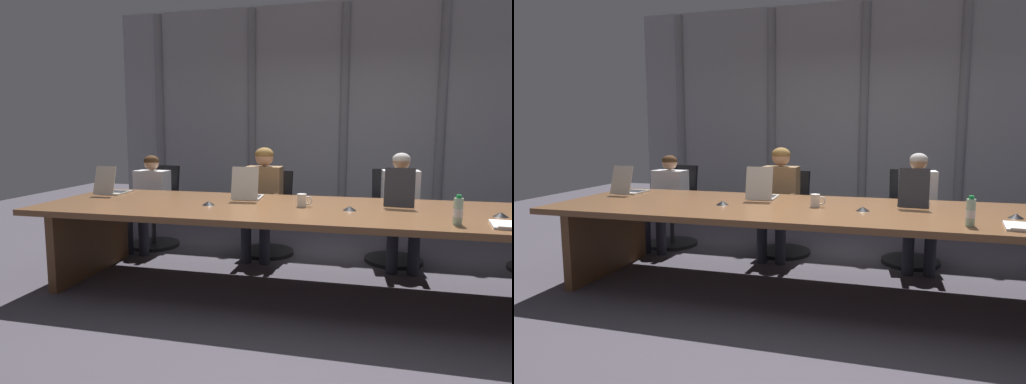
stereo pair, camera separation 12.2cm
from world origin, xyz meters
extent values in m
plane|color=#47424C|center=(0.00, 0.00, 0.00)|extent=(13.29, 13.29, 0.00)
cube|color=brown|center=(0.00, 0.00, 0.71)|extent=(4.86, 1.40, 0.05)
cube|color=black|center=(0.00, 0.00, 0.65)|extent=(4.13, 0.10, 0.06)
cube|color=brown|center=(-2.18, 0.00, 0.34)|extent=(0.08, 1.19, 0.69)
cube|color=#9999A0|center=(0.00, 2.75, 1.56)|extent=(6.64, 0.10, 3.12)
cylinder|color=gray|center=(-2.73, 2.70, 1.56)|extent=(0.12, 0.12, 3.06)
cylinder|color=gray|center=(-1.28, 2.70, 1.56)|extent=(0.12, 0.12, 3.06)
cylinder|color=gray|center=(0.04, 2.70, 1.56)|extent=(0.12, 0.12, 3.06)
cylinder|color=gray|center=(1.30, 2.70, 1.56)|extent=(0.12, 0.12, 3.06)
cube|color=beige|center=(-2.12, 0.36, 0.75)|extent=(0.22, 0.31, 0.02)
cube|color=black|center=(-2.12, 0.39, 0.76)|extent=(0.19, 0.17, 0.00)
cube|color=beige|center=(-2.12, 0.17, 0.89)|extent=(0.22, 0.10, 0.28)
cube|color=black|center=(-2.12, 0.17, 0.90)|extent=(0.20, 0.08, 0.25)
cube|color=beige|center=(-0.71, 0.38, 0.75)|extent=(0.27, 0.34, 0.02)
cube|color=black|center=(-0.71, 0.41, 0.76)|extent=(0.22, 0.19, 0.00)
cube|color=beige|center=(-0.69, 0.19, 0.90)|extent=(0.25, 0.10, 0.30)
cube|color=black|center=(-0.69, 0.19, 0.90)|extent=(0.23, 0.08, 0.27)
cube|color=#2D2D33|center=(0.67, 0.36, 0.75)|extent=(0.27, 0.36, 0.02)
cube|color=black|center=(0.67, 0.39, 0.76)|extent=(0.22, 0.20, 0.00)
cube|color=#2D2D33|center=(0.66, 0.15, 0.91)|extent=(0.25, 0.11, 0.32)
cube|color=black|center=(0.66, 0.16, 0.91)|extent=(0.23, 0.09, 0.28)
cube|color=black|center=(-2.08, 1.10, 0.41)|extent=(0.52, 0.52, 0.08)
cube|color=black|center=(-2.06, 1.32, 0.70)|extent=(0.44, 0.16, 0.51)
cylinder|color=#262628|center=(-2.08, 1.10, 0.21)|extent=(0.05, 0.05, 0.33)
cylinder|color=black|center=(-2.08, 1.10, 0.02)|extent=(0.60, 0.60, 0.04)
cube|color=black|center=(-0.69, 1.10, 0.41)|extent=(0.54, 0.54, 0.08)
cube|color=black|center=(-0.66, 1.32, 0.69)|extent=(0.44, 0.17, 0.47)
cylinder|color=#262628|center=(-0.69, 1.10, 0.21)|extent=(0.05, 0.05, 0.33)
cylinder|color=black|center=(-0.69, 1.10, 0.02)|extent=(0.60, 0.60, 0.04)
cube|color=black|center=(0.68, 1.10, 0.41)|extent=(0.53, 0.53, 0.08)
cube|color=black|center=(0.66, 1.32, 0.71)|extent=(0.44, 0.17, 0.52)
cylinder|color=#262628|center=(0.68, 1.10, 0.21)|extent=(0.05, 0.05, 0.33)
cylinder|color=black|center=(0.68, 1.10, 0.02)|extent=(0.60, 0.60, 0.04)
cube|color=silver|center=(-2.08, 1.08, 0.68)|extent=(0.40, 0.24, 0.46)
sphere|color=tan|center=(-2.08, 1.08, 1.00)|extent=(0.18, 0.18, 0.18)
ellipsoid|color=#472D19|center=(-2.08, 1.08, 1.03)|extent=(0.18, 0.18, 0.13)
cylinder|color=silver|center=(-1.91, 1.07, 0.72)|extent=(0.08, 0.14, 0.27)
cylinder|color=tan|center=(-1.93, 0.86, 0.61)|extent=(0.08, 0.30, 0.06)
cylinder|color=silver|center=(-2.24, 1.09, 0.72)|extent=(0.08, 0.14, 0.27)
cylinder|color=tan|center=(-2.25, 0.88, 0.61)|extent=(0.08, 0.30, 0.06)
cylinder|color=#262833|center=(-1.99, 0.87, 0.42)|extent=(0.16, 0.41, 0.13)
cylinder|color=#262833|center=(-2.00, 0.69, 0.22)|extent=(0.11, 0.11, 0.43)
cylinder|color=#262833|center=(-2.19, 0.88, 0.42)|extent=(0.16, 0.41, 0.13)
cylinder|color=#262833|center=(-2.20, 0.70, 0.22)|extent=(0.11, 0.11, 0.43)
cube|color=olive|center=(-0.72, 1.08, 0.72)|extent=(0.39, 0.23, 0.54)
sphere|color=tan|center=(-0.72, 1.08, 1.10)|extent=(0.20, 0.20, 0.20)
ellipsoid|color=olive|center=(-0.72, 1.08, 1.12)|extent=(0.21, 0.21, 0.15)
cylinder|color=olive|center=(-0.55, 1.07, 0.80)|extent=(0.07, 0.14, 0.27)
cylinder|color=tan|center=(-0.56, 0.86, 0.68)|extent=(0.07, 0.30, 0.06)
cylinder|color=olive|center=(-0.88, 1.08, 0.80)|extent=(0.07, 0.14, 0.27)
cylinder|color=tan|center=(-0.88, 0.87, 0.68)|extent=(0.07, 0.30, 0.06)
cylinder|color=#262833|center=(-0.62, 0.88, 0.42)|extent=(0.14, 0.40, 0.13)
cylinder|color=#262833|center=(-0.62, 0.70, 0.22)|extent=(0.11, 0.11, 0.43)
cylinder|color=#262833|center=(-0.82, 0.88, 0.42)|extent=(0.14, 0.40, 0.13)
cylinder|color=#262833|center=(-0.82, 0.70, 0.22)|extent=(0.11, 0.11, 0.43)
cube|color=silver|center=(0.72, 1.08, 0.71)|extent=(0.38, 0.24, 0.52)
sphere|color=#8C6647|center=(0.72, 1.08, 1.07)|extent=(0.18, 0.18, 0.18)
ellipsoid|color=#B2ADA8|center=(0.72, 1.08, 1.09)|extent=(0.18, 0.18, 0.13)
cylinder|color=silver|center=(0.87, 1.09, 0.79)|extent=(0.08, 0.14, 0.27)
cylinder|color=#8C6647|center=(0.89, 0.88, 0.67)|extent=(0.08, 0.30, 0.06)
cylinder|color=silver|center=(0.57, 1.07, 0.79)|extent=(0.08, 0.14, 0.27)
cylinder|color=#8C6647|center=(0.58, 0.86, 0.67)|extent=(0.08, 0.30, 0.06)
cylinder|color=#262833|center=(0.83, 0.88, 0.42)|extent=(0.16, 0.41, 0.13)
cylinder|color=#262833|center=(0.85, 0.70, 0.22)|extent=(0.11, 0.11, 0.43)
cylinder|color=#262833|center=(0.63, 0.87, 0.42)|extent=(0.16, 0.41, 0.13)
cylinder|color=#262833|center=(0.65, 0.69, 0.22)|extent=(0.11, 0.11, 0.43)
cylinder|color=#ADD1B2|center=(1.01, -0.44, 0.83)|extent=(0.06, 0.06, 0.19)
cylinder|color=white|center=(1.01, -0.44, 0.82)|extent=(0.06, 0.06, 0.06)
cylinder|color=green|center=(1.01, -0.44, 0.93)|extent=(0.03, 0.03, 0.02)
cylinder|color=white|center=(-0.15, 0.03, 0.79)|extent=(0.08, 0.08, 0.11)
torus|color=white|center=(-0.09, 0.03, 0.79)|extent=(0.08, 0.01, 0.08)
cone|color=black|center=(1.38, -0.06, 0.75)|extent=(0.11, 0.11, 0.03)
cone|color=black|center=(0.26, -0.06, 0.75)|extent=(0.11, 0.11, 0.03)
cone|color=black|center=(-0.94, -0.09, 0.75)|extent=(0.11, 0.11, 0.03)
cube|color=silver|center=(1.34, -0.42, 0.75)|extent=(0.25, 0.32, 0.02)
camera|label=1|loc=(0.41, -3.75, 1.39)|focal=31.70mm
camera|label=2|loc=(0.53, -3.72, 1.39)|focal=31.70mm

